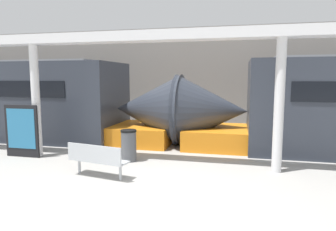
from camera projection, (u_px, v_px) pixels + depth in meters
ground_plane at (139, 202)px, 6.02m from camera, size 60.00×60.00×0.00m
station_wall at (200, 78)px, 15.04m from camera, size 56.00×0.20×5.00m
bench_near at (97, 158)px, 7.47m from camera, size 1.64×0.73×0.86m
trash_bin at (129, 145)px, 9.01m from camera, size 0.48×0.48×0.95m
poster_board at (22, 131)px, 9.42m from camera, size 1.16×0.07×1.66m
support_column_near at (279, 106)px, 7.79m from camera, size 0.26×0.26×3.51m
support_column_far at (36, 102)px, 9.43m from camera, size 0.26×0.26×3.51m
canopy_beam at (282, 32)px, 7.55m from camera, size 28.00×0.60×0.28m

